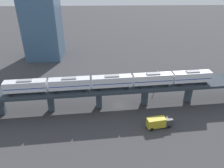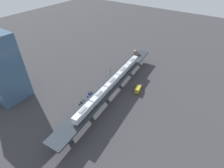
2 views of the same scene
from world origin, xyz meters
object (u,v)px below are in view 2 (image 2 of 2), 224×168
Objects in this scene: signal_hut at (136,52)px; delivery_truck at (138,89)px; street_car_blue at (90,94)px; street_lamp at (110,70)px; street_car_black at (83,103)px; subway_train at (112,82)px; office_tower at (2,69)px.

delivery_truck is at bearing 121.52° from signal_hut.
street_car_blue is 0.63× the size of delivery_truck.
street_lamp is at bearing -10.13° from delivery_truck.
street_car_black is 7.68m from street_car_blue.
street_car_black is at bearing 87.73° from signal_hut.
subway_train is at bearing 53.08° from delivery_truck.
subway_train is 22.24m from street_lamp.
delivery_truck reaches higher than street_car_blue.
delivery_truck is 0.21× the size of office_tower.
street_car_black is at bearing -154.69° from office_tower.
street_car_black is at bearing 96.68° from street_lamp.
subway_train is 18.13m from delivery_truck.
street_car_blue is at bearing 42.66° from delivery_truck.
delivery_truck is 23.27m from street_lamp.
signal_hut is 24.96m from street_lamp.
delivery_truck is (-9.70, -12.90, -8.25)m from subway_train.
subway_train reaches higher than street_car_blue.
delivery_truck is at bearing -137.34° from street_car_blue.
subway_train is at bearing -146.17° from office_tower.
subway_train is 8.99× the size of street_lamp.
office_tower is (33.39, 48.13, 13.89)m from street_lamp.
subway_train is at bearing -124.83° from street_car_black.
signal_hut is 33.48m from delivery_truck.
street_car_black is 31.02m from street_lamp.
subway_train is 1.73× the size of office_tower.
street_lamp is at bearing -124.75° from office_tower.
office_tower reaches higher than subway_train.
subway_train is at bearing 100.25° from signal_hut.
street_car_blue is (1.44, -7.55, 0.00)m from street_car_black.
office_tower is (35.54, 25.04, 17.06)m from street_car_blue.
signal_hut is 0.74× the size of street_car_blue.
subway_train is at bearing -150.79° from street_car_blue.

